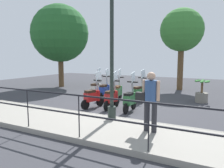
% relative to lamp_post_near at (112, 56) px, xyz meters
% --- Properties ---
extents(ground_plane, '(28.00, 28.00, 0.00)m').
position_rel_lamp_post_near_xyz_m(ground_plane, '(2.40, 0.85, -2.15)').
color(ground_plane, '#38383D').
extents(promenade_walkway, '(2.20, 20.00, 0.15)m').
position_rel_lamp_post_near_xyz_m(promenade_walkway, '(-0.75, 0.85, -2.07)').
color(promenade_walkway, gray).
rests_on(promenade_walkway, ground_plane).
extents(fence_railing, '(0.04, 16.03, 1.07)m').
position_rel_lamp_post_near_xyz_m(fence_railing, '(-1.80, 0.85, -1.24)').
color(fence_railing, black).
rests_on(fence_railing, promenade_walkway).
extents(lamp_post_near, '(0.26, 0.90, 4.49)m').
position_rel_lamp_post_near_xyz_m(lamp_post_near, '(0.00, 0.00, 0.00)').
color(lamp_post_near, '#232D28').
rests_on(lamp_post_near, promenade_walkway).
extents(pedestrian_with_bag, '(0.36, 0.66, 1.59)m').
position_rel_lamp_post_near_xyz_m(pedestrian_with_bag, '(-0.59, -1.44, -1.07)').
color(pedestrian_with_bag, '#28282D').
rests_on(pedestrian_with_bag, promenade_walkway).
extents(tree_large, '(3.92, 3.92, 5.67)m').
position_rel_lamp_post_near_xyz_m(tree_large, '(5.88, 7.12, 1.54)').
color(tree_large, brown).
rests_on(tree_large, ground_plane).
extents(tree_distant, '(2.67, 2.67, 5.10)m').
position_rel_lamp_post_near_xyz_m(tree_distant, '(8.28, -0.58, 1.58)').
color(tree_distant, brown).
rests_on(tree_distant, ground_plane).
extents(potted_palm, '(1.06, 0.66, 1.05)m').
position_rel_lamp_post_near_xyz_m(potted_palm, '(4.80, -2.22, -1.70)').
color(potted_palm, slate).
rests_on(potted_palm, ground_plane).
extents(scooter_near_0, '(1.23, 0.44, 1.54)m').
position_rel_lamp_post_near_xyz_m(scooter_near_0, '(1.68, 0.08, -1.67)').
color(scooter_near_0, black).
rests_on(scooter_near_0, ground_plane).
extents(scooter_near_1, '(1.23, 0.44, 1.54)m').
position_rel_lamp_post_near_xyz_m(scooter_near_1, '(1.73, 0.92, -1.67)').
color(scooter_near_1, black).
rests_on(scooter_near_1, ground_plane).
extents(scooter_near_2, '(1.20, 0.53, 1.54)m').
position_rel_lamp_post_near_xyz_m(scooter_near_2, '(1.50, 1.69, -1.67)').
color(scooter_near_2, black).
rests_on(scooter_near_2, ground_plane).
extents(scooter_far_0, '(1.22, 0.50, 1.54)m').
position_rel_lamp_post_near_xyz_m(scooter_far_0, '(3.42, 0.37, -1.67)').
color(scooter_far_0, black).
rests_on(scooter_far_0, ground_plane).
extents(scooter_far_1, '(1.23, 0.46, 1.54)m').
position_rel_lamp_post_near_xyz_m(scooter_far_1, '(3.20, 1.37, -1.67)').
color(scooter_far_1, black).
rests_on(scooter_far_1, ground_plane).
extents(scooter_far_2, '(1.23, 0.44, 1.54)m').
position_rel_lamp_post_near_xyz_m(scooter_far_2, '(3.28, 2.12, -1.67)').
color(scooter_far_2, black).
rests_on(scooter_far_2, ground_plane).
extents(scooter_far_3, '(1.23, 0.44, 1.54)m').
position_rel_lamp_post_near_xyz_m(scooter_far_3, '(3.47, 2.74, -1.67)').
color(scooter_far_3, black).
rests_on(scooter_far_3, ground_plane).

